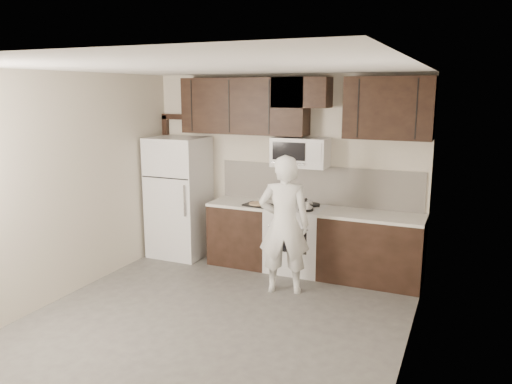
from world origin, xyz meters
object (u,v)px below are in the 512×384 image
Objects in this scene: stove at (296,238)px; refrigerator at (179,197)px; person at (284,225)px; microwave at (300,152)px.

stove is 0.52× the size of refrigerator.
refrigerator is at bearing -178.49° from stove.
person is (0.10, -0.78, 0.40)m from stove.
microwave is at bearing -99.77° from person.
microwave is (-0.00, 0.12, 1.19)m from stove.
refrigerator is at bearing -174.85° from microwave.
refrigerator reaches higher than person.
person is (1.95, -0.73, -0.04)m from refrigerator.
microwave is 1.20m from person.
refrigerator is (-1.85, -0.05, 0.44)m from stove.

